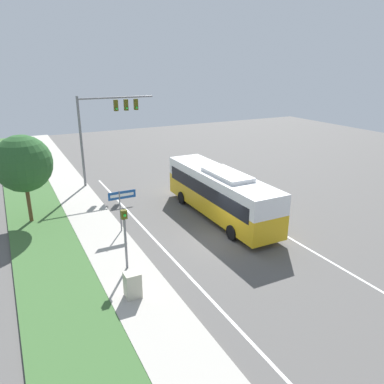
{
  "coord_description": "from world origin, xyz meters",
  "views": [
    {
      "loc": [
        -10.72,
        -16.8,
        9.81
      ],
      "look_at": [
        0.04,
        4.13,
        1.69
      ],
      "focal_mm": 35.0,
      "sensor_mm": 36.0,
      "label": 1
    }
  ],
  "objects_px": {
    "street_sign": "(121,202)",
    "utility_cabinet": "(133,285)",
    "signal_gantry": "(105,120)",
    "bus": "(220,191)"
  },
  "relations": [
    {
      "from": "bus",
      "to": "utility_cabinet",
      "type": "xyz_separation_m",
      "value": [
        -8.2,
        -6.27,
        -1.1
      ]
    },
    {
      "from": "signal_gantry",
      "to": "utility_cabinet",
      "type": "bearing_deg",
      "value": -102.04
    },
    {
      "from": "street_sign",
      "to": "utility_cabinet",
      "type": "bearing_deg",
      "value": -103.79
    },
    {
      "from": "bus",
      "to": "signal_gantry",
      "type": "height_order",
      "value": "signal_gantry"
    },
    {
      "from": "bus",
      "to": "signal_gantry",
      "type": "bearing_deg",
      "value": 113.36
    },
    {
      "from": "street_sign",
      "to": "signal_gantry",
      "type": "bearing_deg",
      "value": 79.17
    },
    {
      "from": "bus",
      "to": "signal_gantry",
      "type": "distance_m",
      "value": 12.13
    },
    {
      "from": "signal_gantry",
      "to": "utility_cabinet",
      "type": "height_order",
      "value": "signal_gantry"
    },
    {
      "from": "utility_cabinet",
      "to": "signal_gantry",
      "type": "bearing_deg",
      "value": 77.96
    },
    {
      "from": "bus",
      "to": "signal_gantry",
      "type": "relative_size",
      "value": 1.46
    },
    {
      "from": "bus",
      "to": "street_sign",
      "type": "bearing_deg",
      "value": 174.72
    },
    {
      "from": "bus",
      "to": "street_sign",
      "type": "xyz_separation_m",
      "value": [
        -6.51,
        0.6,
        0.18
      ]
    },
    {
      "from": "signal_gantry",
      "to": "utility_cabinet",
      "type": "relative_size",
      "value": 6.36
    },
    {
      "from": "signal_gantry",
      "to": "utility_cabinet",
      "type": "xyz_separation_m",
      "value": [
        -3.6,
        -16.9,
        -4.71
      ]
    },
    {
      "from": "signal_gantry",
      "to": "street_sign",
      "type": "xyz_separation_m",
      "value": [
        -1.92,
        -10.03,
        -3.43
      ]
    }
  ]
}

